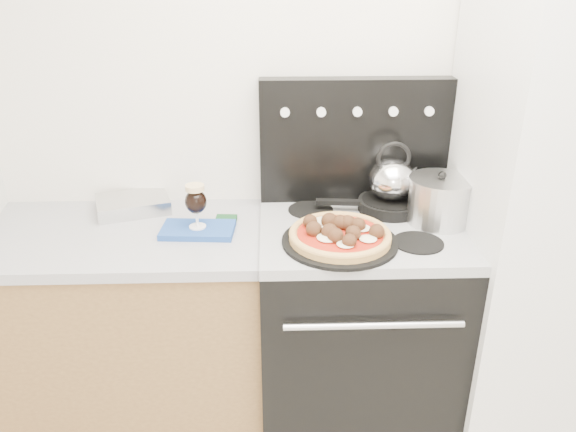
{
  "coord_description": "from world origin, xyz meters",
  "views": [
    {
      "loc": [
        -0.26,
        -0.72,
        1.83
      ],
      "look_at": [
        -0.2,
        1.05,
        1.02
      ],
      "focal_mm": 35.0,
      "sensor_mm": 36.0,
      "label": 1
    }
  ],
  "objects_px": {
    "fridge": "(548,219)",
    "oven_mitt": "(198,230)",
    "skillet": "(390,205)",
    "pizza": "(340,233)",
    "beer_glass": "(196,206)",
    "pizza_pan": "(340,241)",
    "tea_kettle": "(392,176)",
    "stove_body": "(355,331)",
    "stock_pot": "(439,202)",
    "base_cabinet": "(87,335)"
  },
  "relations": [
    {
      "from": "oven_mitt",
      "to": "pizza_pan",
      "type": "relative_size",
      "value": 0.66
    },
    {
      "from": "stove_body",
      "to": "pizza",
      "type": "xyz_separation_m",
      "value": [
        -0.1,
        -0.14,
        0.52
      ]
    },
    {
      "from": "tea_kettle",
      "to": "pizza",
      "type": "bearing_deg",
      "value": -118.74
    },
    {
      "from": "oven_mitt",
      "to": "pizza",
      "type": "distance_m",
      "value": 0.54
    },
    {
      "from": "oven_mitt",
      "to": "pizza",
      "type": "xyz_separation_m",
      "value": [
        0.52,
        -0.14,
        0.05
      ]
    },
    {
      "from": "stove_body",
      "to": "beer_glass",
      "type": "distance_m",
      "value": 0.84
    },
    {
      "from": "beer_glass",
      "to": "pizza_pan",
      "type": "relative_size",
      "value": 0.42
    },
    {
      "from": "skillet",
      "to": "stove_body",
      "type": "bearing_deg",
      "value": -133.54
    },
    {
      "from": "stove_body",
      "to": "tea_kettle",
      "type": "height_order",
      "value": "tea_kettle"
    },
    {
      "from": "base_cabinet",
      "to": "stove_body",
      "type": "relative_size",
      "value": 1.65
    },
    {
      "from": "base_cabinet",
      "to": "pizza_pan",
      "type": "relative_size",
      "value": 3.53
    },
    {
      "from": "oven_mitt",
      "to": "pizza_pan",
      "type": "height_order",
      "value": "pizza_pan"
    },
    {
      "from": "skillet",
      "to": "stock_pot",
      "type": "height_order",
      "value": "stock_pot"
    },
    {
      "from": "pizza_pan",
      "to": "tea_kettle",
      "type": "bearing_deg",
      "value": 50.36
    },
    {
      "from": "base_cabinet",
      "to": "skillet",
      "type": "height_order",
      "value": "skillet"
    },
    {
      "from": "pizza",
      "to": "base_cabinet",
      "type": "bearing_deg",
      "value": 170.78
    },
    {
      "from": "oven_mitt",
      "to": "stock_pot",
      "type": "distance_m",
      "value": 0.91
    },
    {
      "from": "skillet",
      "to": "stock_pot",
      "type": "bearing_deg",
      "value": -36.55
    },
    {
      "from": "fridge",
      "to": "skillet",
      "type": "bearing_deg",
      "value": 163.32
    },
    {
      "from": "stove_body",
      "to": "fridge",
      "type": "xyz_separation_m",
      "value": [
        0.7,
        -0.03,
        0.51
      ]
    },
    {
      "from": "stock_pot",
      "to": "skillet",
      "type": "bearing_deg",
      "value": 143.45
    },
    {
      "from": "skillet",
      "to": "stock_pot",
      "type": "xyz_separation_m",
      "value": [
        0.16,
        -0.12,
        0.06
      ]
    },
    {
      "from": "tea_kettle",
      "to": "skillet",
      "type": "bearing_deg",
      "value": 10.89
    },
    {
      "from": "stove_body",
      "to": "tea_kettle",
      "type": "xyz_separation_m",
      "value": [
        0.14,
        0.14,
        0.62
      ]
    },
    {
      "from": "base_cabinet",
      "to": "stock_pot",
      "type": "relative_size",
      "value": 6.3
    },
    {
      "from": "fridge",
      "to": "oven_mitt",
      "type": "relative_size",
      "value": 7.04
    },
    {
      "from": "tea_kettle",
      "to": "oven_mitt",
      "type": "bearing_deg",
      "value": -158.48
    },
    {
      "from": "base_cabinet",
      "to": "skillet",
      "type": "xyz_separation_m",
      "value": [
        1.24,
        0.12,
        0.51
      ]
    },
    {
      "from": "oven_mitt",
      "to": "pizza",
      "type": "height_order",
      "value": "pizza"
    },
    {
      "from": "oven_mitt",
      "to": "pizza_pan",
      "type": "distance_m",
      "value": 0.54
    },
    {
      "from": "oven_mitt",
      "to": "tea_kettle",
      "type": "height_order",
      "value": "tea_kettle"
    },
    {
      "from": "fridge",
      "to": "tea_kettle",
      "type": "relative_size",
      "value": 9.52
    },
    {
      "from": "base_cabinet",
      "to": "oven_mitt",
      "type": "distance_m",
      "value": 0.69
    },
    {
      "from": "skillet",
      "to": "tea_kettle",
      "type": "relative_size",
      "value": 1.27
    },
    {
      "from": "tea_kettle",
      "to": "base_cabinet",
      "type": "bearing_deg",
      "value": -163.64
    },
    {
      "from": "skillet",
      "to": "stock_pot",
      "type": "distance_m",
      "value": 0.21
    },
    {
      "from": "base_cabinet",
      "to": "pizza_pan",
      "type": "height_order",
      "value": "pizza_pan"
    },
    {
      "from": "beer_glass",
      "to": "pizza_pan",
      "type": "distance_m",
      "value": 0.54
    },
    {
      "from": "pizza",
      "to": "beer_glass",
      "type": "bearing_deg",
      "value": 164.7
    },
    {
      "from": "base_cabinet",
      "to": "pizza",
      "type": "distance_m",
      "value": 1.15
    },
    {
      "from": "base_cabinet",
      "to": "oven_mitt",
      "type": "height_order",
      "value": "oven_mitt"
    },
    {
      "from": "pizza",
      "to": "tea_kettle",
      "type": "height_order",
      "value": "tea_kettle"
    },
    {
      "from": "stove_body",
      "to": "pizza_pan",
      "type": "bearing_deg",
      "value": -125.06
    },
    {
      "from": "stove_body",
      "to": "pizza_pan",
      "type": "relative_size",
      "value": 2.14
    },
    {
      "from": "fridge",
      "to": "oven_mitt",
      "type": "xyz_separation_m",
      "value": [
        -1.31,
        0.03,
        -0.04
      ]
    },
    {
      "from": "fridge",
      "to": "skillet",
      "type": "relative_size",
      "value": 7.51
    },
    {
      "from": "beer_glass",
      "to": "stock_pot",
      "type": "relative_size",
      "value": 0.75
    },
    {
      "from": "stove_body",
      "to": "stock_pot",
      "type": "xyz_separation_m",
      "value": [
        0.3,
        0.03,
        0.56
      ]
    },
    {
      "from": "pizza_pan",
      "to": "stock_pot",
      "type": "relative_size",
      "value": 1.79
    },
    {
      "from": "oven_mitt",
      "to": "tea_kettle",
      "type": "distance_m",
      "value": 0.78
    }
  ]
}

